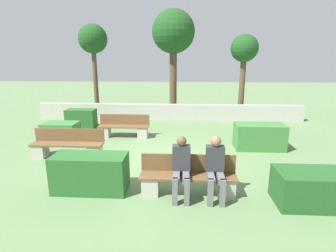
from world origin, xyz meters
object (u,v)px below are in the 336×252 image
at_px(bench_right_side, 124,129).
at_px(tree_center_right, 244,52).
at_px(bench_left_side, 68,147).
at_px(person_seated_woman, 215,165).
at_px(tree_center_left, 173,34).
at_px(tree_leftmost, 93,41).
at_px(bench_front, 188,179).
at_px(person_seated_man, 181,165).

distance_m(bench_right_side, tree_center_right, 7.20).
relative_size(bench_left_side, person_seated_woman, 1.60).
bearing_deg(tree_center_left, person_seated_woman, -82.24).
height_order(person_seated_woman, tree_leftmost, tree_leftmost).
height_order(tree_leftmost, tree_center_right, tree_leftmost).
bearing_deg(tree_center_right, tree_leftmost, 175.10).
xyz_separation_m(bench_front, tree_leftmost, (-4.93, 8.96, 3.53)).
bearing_deg(bench_front, bench_right_side, 118.89).
relative_size(bench_front, person_seated_man, 1.58).
relative_size(bench_front, person_seated_woman, 1.56).
distance_m(bench_left_side, bench_right_side, 2.57).
height_order(bench_right_side, tree_leftmost, tree_leftmost).
distance_m(bench_left_side, tree_center_right, 9.43).
distance_m(bench_left_side, person_seated_man, 4.10).
xyz_separation_m(person_seated_woman, tree_center_left, (-1.24, 9.12, 3.47)).
relative_size(bench_right_side, tree_center_right, 0.47).
xyz_separation_m(bench_left_side, person_seated_woman, (4.15, -2.19, 0.41)).
relative_size(person_seated_woman, tree_leftmost, 0.28).
height_order(bench_left_side, bench_right_side, same).
relative_size(bench_left_side, tree_center_right, 0.52).
bearing_deg(tree_leftmost, person_seated_woman, -58.87).
distance_m(bench_front, person_seated_woman, 0.71).
relative_size(tree_leftmost, tree_center_left, 0.87).
distance_m(person_seated_man, tree_center_right, 9.31).
height_order(person_seated_woman, tree_center_left, tree_center_left).
xyz_separation_m(bench_right_side, person_seated_man, (2.24, -4.47, 0.40)).
relative_size(bench_right_side, tree_leftmost, 0.41).
bearing_deg(tree_center_right, person_seated_man, -109.52).
bearing_deg(bench_left_side, person_seated_man, -20.92).
bearing_deg(bench_left_side, tree_center_left, 78.84).
bearing_deg(tree_center_left, person_seated_man, -86.67).
height_order(bench_front, tree_center_left, tree_center_left).
distance_m(bench_right_side, person_seated_man, 5.01).
xyz_separation_m(person_seated_man, tree_center_right, (2.99, 8.43, 2.56)).
relative_size(bench_front, tree_center_right, 0.51).
relative_size(person_seated_man, person_seated_woman, 0.99).
bearing_deg(bench_left_side, person_seated_woman, -16.21).
xyz_separation_m(bench_front, tree_center_left, (-0.68, 8.98, 3.88)).
bearing_deg(bench_right_side, person_seated_woman, -53.94).
distance_m(bench_right_side, tree_center_left, 6.30).
bearing_deg(tree_center_right, bench_front, -108.90).
relative_size(bench_right_side, person_seated_woman, 1.44).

